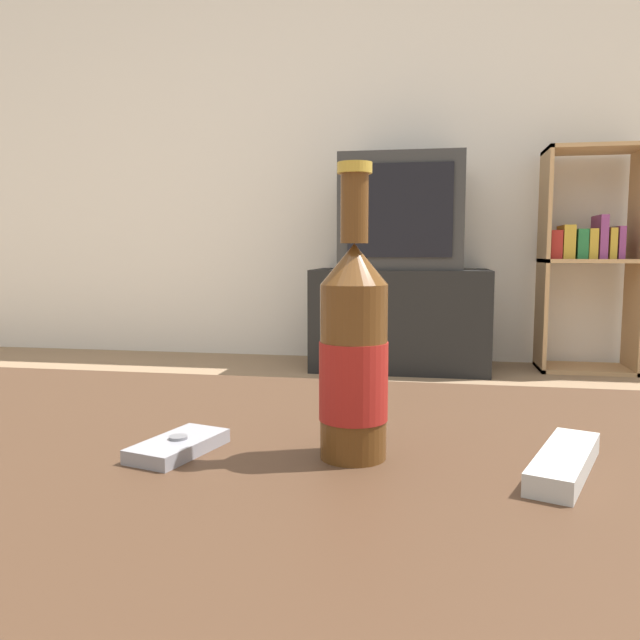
% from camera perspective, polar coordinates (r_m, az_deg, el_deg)
% --- Properties ---
extents(back_wall, '(8.00, 0.05, 2.60)m').
position_cam_1_polar(back_wall, '(3.69, 7.21, 16.87)').
color(back_wall, silver).
rests_on(back_wall, ground_plane).
extents(coffee_table, '(1.17, 0.70, 0.42)m').
position_cam_1_polar(coffee_table, '(0.68, -8.20, -16.01)').
color(coffee_table, '#422B1C').
rests_on(coffee_table, ground_plane).
extents(tv_stand, '(0.91, 0.49, 0.53)m').
position_cam_1_polar(tv_stand, '(3.33, 7.37, 0.09)').
color(tv_stand, black).
rests_on(tv_stand, ground_plane).
extents(television, '(0.62, 0.44, 0.58)m').
position_cam_1_polar(television, '(3.31, 7.50, 9.66)').
color(television, '#2D2D2D').
rests_on(television, tv_stand).
extents(bookshelf, '(0.47, 0.30, 1.14)m').
position_cam_1_polar(bookshelf, '(3.49, 23.25, 5.49)').
color(bookshelf, tan).
rests_on(bookshelf, ground_plane).
extents(beer_bottle, '(0.07, 0.07, 0.28)m').
position_cam_1_polar(beer_bottle, '(0.59, 3.09, -3.07)').
color(beer_bottle, '#563314').
rests_on(beer_bottle, coffee_table).
extents(cell_phone, '(0.08, 0.11, 0.02)m').
position_cam_1_polar(cell_phone, '(0.64, -12.82, -11.15)').
color(cell_phone, gray).
rests_on(cell_phone, coffee_table).
extents(remote_control, '(0.09, 0.16, 0.02)m').
position_cam_1_polar(remote_control, '(0.62, 21.43, -12.00)').
color(remote_control, beige).
rests_on(remote_control, coffee_table).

